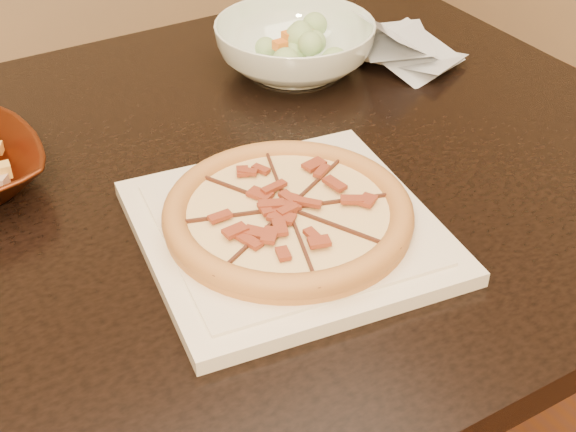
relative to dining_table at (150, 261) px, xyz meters
name	(u,v)px	position (x,y,z in m)	size (l,w,h in m)	color
dining_table	(150,261)	(0.00, 0.00, 0.00)	(1.48, 0.99, 0.75)	black
plate	(288,230)	(0.11, -0.16, 0.11)	(0.37, 0.37, 0.02)	beige
pizza	(288,213)	(0.11, -0.16, 0.13)	(0.28, 0.28, 0.03)	#B57133
salad_bowl	(295,47)	(0.35, 0.19, 0.14)	(0.24, 0.24, 0.08)	white
salad	(294,12)	(0.35, 0.19, 0.19)	(0.10, 0.12, 0.04)	#AACC88
cling_film	(400,48)	(0.50, 0.12, 0.12)	(0.15, 0.12, 0.05)	silver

